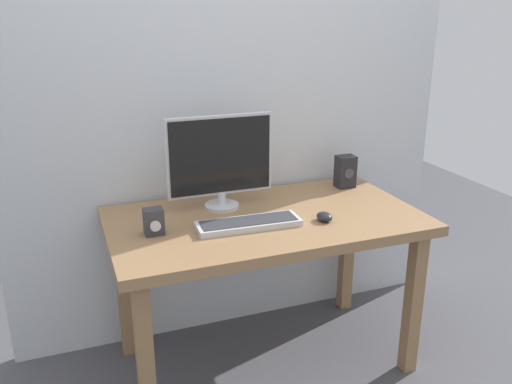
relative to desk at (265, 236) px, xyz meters
The scene contains 8 objects.
ground_plane 0.66m from the desk, ahead, with size 6.00×6.00×0.00m, color #4C4C51.
wall_back 0.94m from the desk, 90.00° to the left, with size 2.30×0.04×3.00m, color silver.
desk is the anchor object (origin of this frame).
monitor 0.40m from the desk, 128.74° to the left, with size 0.49×0.16×0.43m.
keyboard_primary 0.18m from the desk, 141.97° to the right, with size 0.45×0.16×0.03m.
mouse 0.29m from the desk, 32.78° to the right, with size 0.06×0.08×0.04m, color #232328.
speaker_right 0.62m from the desk, 24.04° to the left, with size 0.09×0.08×0.17m.
audio_controller 0.52m from the desk, behind, with size 0.08×0.08×0.11m.
Camera 1 is at (-0.83, -2.08, 1.65)m, focal length 37.77 mm.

